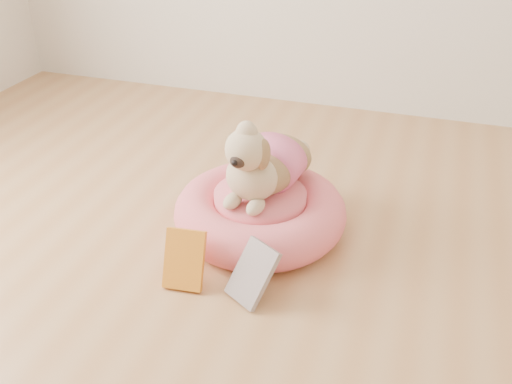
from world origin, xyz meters
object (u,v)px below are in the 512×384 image
(dog, at_px, (263,150))
(book_white, at_px, (253,273))
(book_yellow, at_px, (184,259))
(pet_bed, at_px, (260,212))

(dog, bearing_deg, book_white, -69.17)
(book_yellow, bearing_deg, pet_bed, 63.36)
(dog, xyz_separation_m, book_white, (0.09, -0.38, -0.24))
(book_white, bearing_deg, dog, 133.80)
(pet_bed, relative_size, book_yellow, 3.24)
(book_yellow, bearing_deg, book_white, -3.84)
(book_white, bearing_deg, pet_bed, 134.96)
(book_yellow, relative_size, book_white, 0.98)
(pet_bed, height_order, dog, dog)
(dog, distance_m, book_yellow, 0.48)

